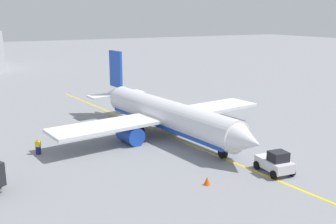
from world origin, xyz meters
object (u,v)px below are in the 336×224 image
(pushback_tug, at_px, (275,163))
(refueling_worker, at_px, (38,147))
(safety_cone_nose, at_px, (207,181))
(airplane, at_px, (166,115))

(pushback_tug, relative_size, refueling_worker, 2.21)
(refueling_worker, height_order, safety_cone_nose, refueling_worker)
(pushback_tug, xyz_separation_m, safety_cone_nose, (-0.74, -7.09, -0.65))
(refueling_worker, bearing_deg, safety_cone_nose, 36.83)
(refueling_worker, relative_size, safety_cone_nose, 2.40)
(pushback_tug, distance_m, refueling_worker, 24.30)
(airplane, height_order, pushback_tug, airplane)
(safety_cone_nose, bearing_deg, refueling_worker, -143.17)
(refueling_worker, bearing_deg, pushback_tug, 49.26)
(airplane, height_order, safety_cone_nose, airplane)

